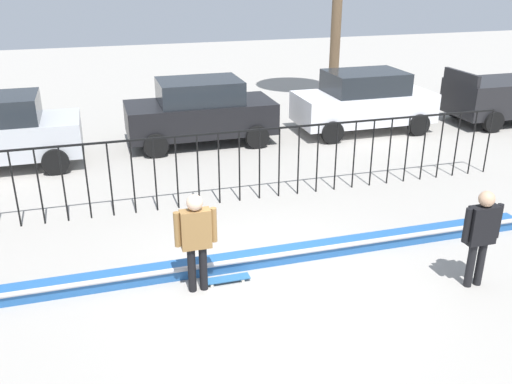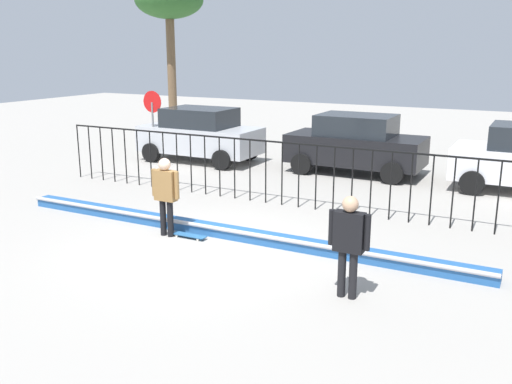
{
  "view_description": "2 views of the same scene",
  "coord_description": "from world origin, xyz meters",
  "px_view_note": "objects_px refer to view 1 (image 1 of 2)",
  "views": [
    {
      "loc": [
        -2.47,
        -7.61,
        5.05
      ],
      "look_at": [
        0.38,
        2.0,
        0.86
      ],
      "focal_mm": 38.84,
      "sensor_mm": 36.0,
      "label": 1
    },
    {
      "loc": [
        5.92,
        -9.17,
        3.96
      ],
      "look_at": [
        0.33,
        1.52,
        0.86
      ],
      "focal_mm": 39.48,
      "sensor_mm": 36.0,
      "label": 2
    }
  ],
  "objects_px": {
    "skateboarder": "(196,234)",
    "parked_car_black": "(200,111)",
    "skateboard": "(227,279)",
    "parked_car_white": "(364,101)",
    "camera_operator": "(481,230)"
  },
  "relations": [
    {
      "from": "skateboarder",
      "to": "parked_car_black",
      "type": "bearing_deg",
      "value": 90.86
    },
    {
      "from": "skateboard",
      "to": "parked_car_black",
      "type": "xyz_separation_m",
      "value": [
        1.13,
        7.82,
        0.91
      ]
    },
    {
      "from": "skateboard",
      "to": "parked_car_white",
      "type": "bearing_deg",
      "value": 43.59
    },
    {
      "from": "camera_operator",
      "to": "parked_car_white",
      "type": "relative_size",
      "value": 0.4
    },
    {
      "from": "parked_car_black",
      "to": "parked_car_white",
      "type": "distance_m",
      "value": 5.2
    },
    {
      "from": "skateboard",
      "to": "parked_car_black",
      "type": "relative_size",
      "value": 0.19
    },
    {
      "from": "skateboarder",
      "to": "parked_car_white",
      "type": "distance_m",
      "value": 10.3
    },
    {
      "from": "skateboard",
      "to": "camera_operator",
      "type": "distance_m",
      "value": 4.26
    },
    {
      "from": "skateboard",
      "to": "camera_operator",
      "type": "height_order",
      "value": "camera_operator"
    },
    {
      "from": "camera_operator",
      "to": "parked_car_black",
      "type": "distance_m",
      "value": 9.51
    },
    {
      "from": "camera_operator",
      "to": "parked_car_black",
      "type": "height_order",
      "value": "parked_car_black"
    },
    {
      "from": "skateboard",
      "to": "parked_car_black",
      "type": "distance_m",
      "value": 7.95
    },
    {
      "from": "skateboarder",
      "to": "camera_operator",
      "type": "height_order",
      "value": "same"
    },
    {
      "from": "skateboarder",
      "to": "camera_operator",
      "type": "xyz_separation_m",
      "value": [
        4.46,
        -1.17,
        -0.0
      ]
    },
    {
      "from": "parked_car_black",
      "to": "camera_operator",
      "type": "bearing_deg",
      "value": -68.77
    }
  ]
}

